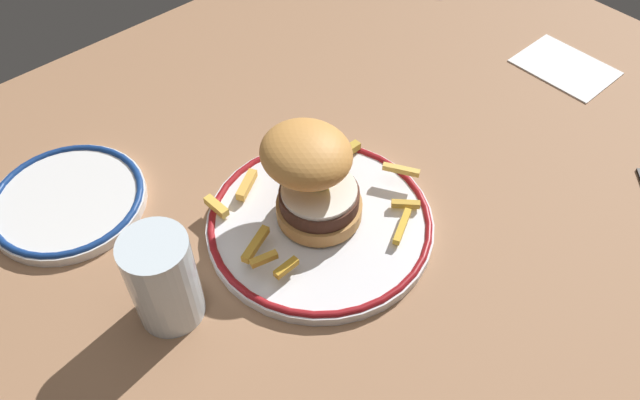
# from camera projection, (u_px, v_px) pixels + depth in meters

# --- Properties ---
(ground_plane) EXTENTS (1.34, 0.95, 0.04)m
(ground_plane) POSITION_uv_depth(u_px,v_px,m) (299.00, 243.00, 0.70)
(ground_plane) COLOR #996D4D
(dinner_plate) EXTENTS (0.25, 0.25, 0.02)m
(dinner_plate) POSITION_uv_depth(u_px,v_px,m) (320.00, 222.00, 0.69)
(dinner_plate) COLOR silver
(dinner_plate) RESTS_ON ground_plane
(burger) EXTENTS (0.14, 0.14, 0.11)m
(burger) POSITION_uv_depth(u_px,v_px,m) (312.00, 175.00, 0.65)
(burger) COLOR #C68845
(burger) RESTS_ON dinner_plate
(fries_pile) EXTENTS (0.22, 0.21, 0.02)m
(fries_pile) POSITION_uv_depth(u_px,v_px,m) (306.00, 192.00, 0.70)
(fries_pile) COLOR gold
(fries_pile) RESTS_ON dinner_plate
(water_glass) EXTENTS (0.07, 0.07, 0.11)m
(water_glass) POSITION_uv_depth(u_px,v_px,m) (164.00, 284.00, 0.59)
(water_glass) COLOR silver
(water_glass) RESTS_ON ground_plane
(side_plate) EXTENTS (0.18, 0.18, 0.02)m
(side_plate) POSITION_uv_depth(u_px,v_px,m) (68.00, 200.00, 0.71)
(side_plate) COLOR white
(side_plate) RESTS_ON ground_plane
(napkin) EXTENTS (0.10, 0.13, 0.00)m
(napkin) POSITION_uv_depth(u_px,v_px,m) (565.00, 66.00, 0.88)
(napkin) COLOR white
(napkin) RESTS_ON ground_plane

